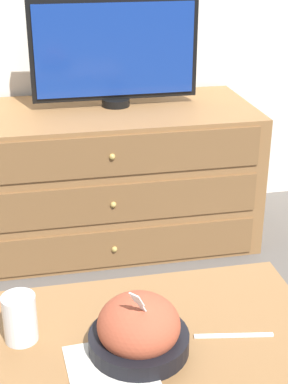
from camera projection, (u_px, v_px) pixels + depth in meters
name	position (u px, v px, depth m)	size (l,w,h in m)	color
ground_plane	(96.00, 208.00, 2.99)	(12.00, 12.00, 0.00)	#56514C
dresser	(102.00, 177.00, 2.58)	(1.29, 0.59, 0.61)	olive
tv	(115.00, 51.00, 2.42)	(0.70, 0.12, 0.45)	black
coffee_table	(112.00, 370.00, 1.30)	(0.94, 0.50, 0.48)	olive
takeout_bowl	(139.00, 330.00, 1.23)	(0.21, 0.21, 0.18)	black
drink_cup	(20.00, 321.00, 1.26)	(0.07, 0.07, 0.11)	white
napkin	(111.00, 367.00, 1.20)	(0.18, 0.18, 0.00)	silver
knife	(234.00, 336.00, 1.29)	(0.17, 0.04, 0.01)	white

